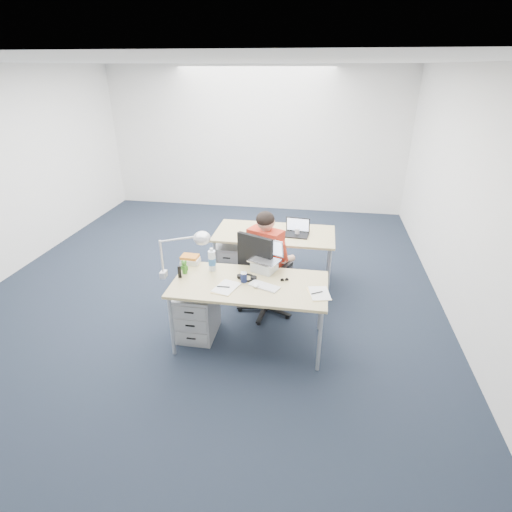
# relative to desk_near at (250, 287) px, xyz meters

# --- Properties ---
(floor) EXTENTS (7.00, 7.00, 0.00)m
(floor) POSITION_rel_desk_near_xyz_m (-0.72, 1.09, -0.68)
(floor) COLOR black
(floor) RESTS_ON ground
(room) EXTENTS (6.02, 7.02, 2.80)m
(room) POSITION_rel_desk_near_xyz_m (-0.72, 1.09, 1.03)
(room) COLOR silver
(room) RESTS_ON ground
(desk_near) EXTENTS (1.60, 0.80, 0.73)m
(desk_near) POSITION_rel_desk_near_xyz_m (0.00, 0.00, 0.00)
(desk_near) COLOR tan
(desk_near) RESTS_ON ground
(desk_far) EXTENTS (1.60, 0.80, 0.73)m
(desk_far) POSITION_rel_desk_near_xyz_m (0.09, 1.42, 0.00)
(desk_far) COLOR tan
(desk_far) RESTS_ON ground
(office_chair) EXTENTS (0.91, 0.91, 1.09)m
(office_chair) POSITION_rel_desk_near_xyz_m (0.07, 0.60, -0.38)
(office_chair) COLOR black
(office_chair) RESTS_ON ground
(seated_person) EXTENTS (0.59, 0.77, 1.28)m
(seated_person) POSITION_rel_desk_near_xyz_m (0.13, 0.77, -0.04)
(seated_person) COLOR red
(seated_person) RESTS_ON ground
(drawer_pedestal_near) EXTENTS (0.40, 0.50, 0.55)m
(drawer_pedestal_near) POSITION_rel_desk_near_xyz_m (-0.60, 0.04, -0.41)
(drawer_pedestal_near) COLOR #939597
(drawer_pedestal_near) RESTS_ON ground
(drawer_pedestal_far) EXTENTS (0.40, 0.50, 0.55)m
(drawer_pedestal_far) POSITION_rel_desk_near_xyz_m (-0.51, 1.37, -0.41)
(drawer_pedestal_far) COLOR #939597
(drawer_pedestal_far) RESTS_ON ground
(silver_laptop) EXTENTS (0.38, 0.34, 0.33)m
(silver_laptop) POSITION_rel_desk_near_xyz_m (0.11, 0.31, 0.21)
(silver_laptop) COLOR silver
(silver_laptop) RESTS_ON desk_near
(wireless_keyboard) EXTENTS (0.34, 0.24, 0.02)m
(wireless_keyboard) POSITION_rel_desk_near_xyz_m (0.16, -0.05, 0.05)
(wireless_keyboard) COLOR white
(wireless_keyboard) RESTS_ON desk_near
(computer_mouse) EXTENTS (0.06, 0.10, 0.03)m
(computer_mouse) POSITION_rel_desk_near_xyz_m (0.08, -0.06, 0.06)
(computer_mouse) COLOR white
(computer_mouse) RESTS_ON desk_near
(headphones) EXTENTS (0.23, 0.18, 0.04)m
(headphones) POSITION_rel_desk_near_xyz_m (-0.05, 0.09, 0.06)
(headphones) COLOR black
(headphones) RESTS_ON desk_near
(can_koozie) EXTENTS (0.08, 0.08, 0.11)m
(can_koozie) POSITION_rel_desk_near_xyz_m (-0.06, 0.02, 0.10)
(can_koozie) COLOR #161F46
(can_koozie) RESTS_ON desk_near
(water_bottle) EXTENTS (0.09, 0.09, 0.26)m
(water_bottle) POSITION_rel_desk_near_xyz_m (-0.46, 0.23, 0.18)
(water_bottle) COLOR silver
(water_bottle) RESTS_ON desk_near
(bear_figurine) EXTENTS (0.09, 0.07, 0.15)m
(bear_figurine) POSITION_rel_desk_near_xyz_m (-0.73, 0.11, 0.12)
(bear_figurine) COLOR #25751F
(bear_figurine) RESTS_ON desk_near
(book_stack) EXTENTS (0.23, 0.19, 0.09)m
(book_stack) POSITION_rel_desk_near_xyz_m (-0.75, 0.35, 0.09)
(book_stack) COLOR silver
(book_stack) RESTS_ON desk_near
(cordless_phone) EXTENTS (0.04, 0.03, 0.13)m
(cordless_phone) POSITION_rel_desk_near_xyz_m (-0.75, 0.00, 0.11)
(cordless_phone) COLOR black
(cordless_phone) RESTS_ON desk_near
(papers_left) EXTENTS (0.26, 0.32, 0.01)m
(papers_left) POSITION_rel_desk_near_xyz_m (-0.22, -0.14, 0.05)
(papers_left) COLOR #EACC87
(papers_left) RESTS_ON desk_near
(papers_right) EXTENTS (0.25, 0.30, 0.01)m
(papers_right) POSITION_rel_desk_near_xyz_m (0.71, -0.10, 0.05)
(papers_right) COLOR #EACC87
(papers_right) RESTS_ON desk_near
(sunglasses) EXTENTS (0.10, 0.07, 0.02)m
(sunglasses) POSITION_rel_desk_near_xyz_m (0.35, 0.11, 0.06)
(sunglasses) COLOR black
(sunglasses) RESTS_ON desk_near
(desk_lamp) EXTENTS (0.54, 0.37, 0.57)m
(desk_lamp) POSITION_rel_desk_near_xyz_m (-0.75, -0.02, 0.33)
(desk_lamp) COLOR silver
(desk_lamp) RESTS_ON desk_near
(dark_laptop) EXTENTS (0.35, 0.34, 0.23)m
(dark_laptop) POSITION_rel_desk_near_xyz_m (0.38, 1.36, 0.16)
(dark_laptop) COLOR black
(dark_laptop) RESTS_ON desk_far
(far_cup) EXTENTS (0.06, 0.06, 0.09)m
(far_cup) POSITION_rel_desk_near_xyz_m (0.39, 1.40, 0.09)
(far_cup) COLOR white
(far_cup) RESTS_ON desk_far
(far_papers) EXTENTS (0.34, 0.38, 0.01)m
(far_papers) POSITION_rel_desk_near_xyz_m (-0.10, 1.43, 0.05)
(far_papers) COLOR white
(far_papers) RESTS_ON desk_far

